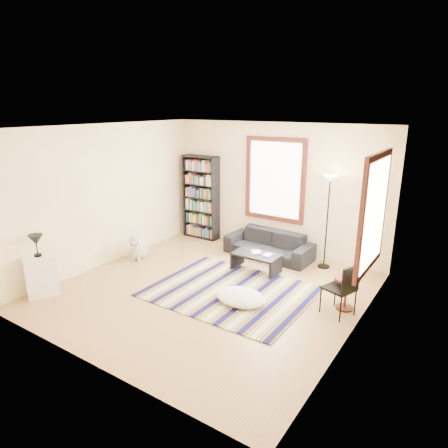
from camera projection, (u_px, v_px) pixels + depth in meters
The scene contains 21 objects.
floor at pixel (208, 293), 7.04m from camera, with size 5.00×5.00×0.10m, color #A97B4D.
ceiling at pixel (206, 124), 6.21m from camera, with size 5.00×5.00×0.10m, color white.
wall_back at pixel (276, 188), 8.66m from camera, with size 5.00×0.10×2.80m, color #FFE9AB.
wall_front at pixel (78, 262), 4.59m from camera, with size 5.00×0.10×2.80m, color #FFE9AB.
wall_left at pixel (104, 195), 7.98m from camera, with size 0.10×5.00×2.80m, color #FFE9AB.
wall_right at pixel (363, 242), 5.27m from camera, with size 0.10×5.00×2.80m, color #FFE9AB.
window_back at pixel (275, 180), 8.54m from camera, with size 1.20×0.06×1.60m, color white.
window_right at pixel (374, 213), 5.90m from camera, with size 0.06×1.20×1.60m, color white.
rug at pixel (230, 291), 6.98m from camera, with size 2.69×2.15×0.02m, color #0E0B3A.
sofa at pixel (269, 244), 8.52m from camera, with size 1.89×0.74×0.55m, color black.
bookshelf at pixel (201, 197), 9.59m from camera, with size 0.90×0.30×2.00m, color black.
coffee_table at pixel (256, 262), 7.81m from camera, with size 0.90×0.50×0.36m, color black.
book_a at pixel (252, 252), 7.81m from camera, with size 0.23×0.17×0.02m, color beige.
book_b at pixel (264, 254), 7.71m from camera, with size 0.20×0.15×0.02m, color beige.
floor_cushion at pixel (241, 297), 6.56m from camera, with size 0.86×0.65×0.22m, color silver.
floor_lamp at pixel (327, 223), 7.78m from camera, with size 0.30×0.30×1.86m, color black, non-canonical shape.
side_table at pixel (346, 293), 6.33m from camera, with size 0.40×0.40×0.54m, color #431810.
folding_chair at pixel (339, 288), 6.13m from camera, with size 0.42×0.40×0.86m, color black.
white_cabinet at pixel (41, 275), 6.80m from camera, with size 0.38×0.50×0.70m, color white.
table_lamp at pixel (37, 246), 6.65m from camera, with size 0.24×0.24×0.38m, color black, non-canonical shape.
dog at pixel (138, 246), 8.42m from camera, with size 0.40×0.56×0.56m, color silver, non-canonical shape.
Camera 1 is at (3.77, -5.17, 3.15)m, focal length 32.00 mm.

